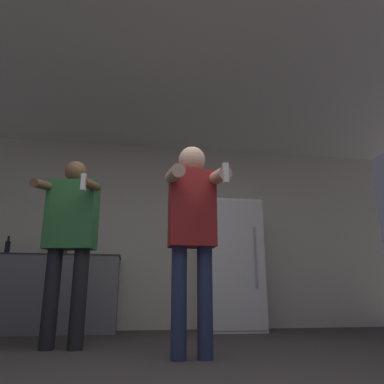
{
  "coord_description": "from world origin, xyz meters",
  "views": [
    {
      "loc": [
        -0.26,
        -2.01,
        0.43
      ],
      "look_at": [
        0.18,
        0.74,
        1.2
      ],
      "focal_mm": 35.0,
      "sensor_mm": 36.0,
      "label": 1
    }
  ],
  "objects_px": {
    "bottle_red_label": "(53,245)",
    "person_man_side": "(70,233)",
    "bottle_tall_gin": "(64,246)",
    "bottle_brown_liquor": "(7,247)",
    "refrigerator": "(230,265)",
    "person_woman_foreground": "(193,222)"
  },
  "relations": [
    {
      "from": "bottle_tall_gin",
      "to": "bottle_brown_liquor",
      "type": "distance_m",
      "value": 0.67
    },
    {
      "from": "bottle_brown_liquor",
      "to": "person_woman_foreground",
      "type": "bearing_deg",
      "value": -48.17
    },
    {
      "from": "bottle_tall_gin",
      "to": "refrigerator",
      "type": "bearing_deg",
      "value": -2.86
    },
    {
      "from": "bottle_tall_gin",
      "to": "person_woman_foreground",
      "type": "height_order",
      "value": "person_woman_foreground"
    },
    {
      "from": "bottle_tall_gin",
      "to": "person_man_side",
      "type": "xyz_separation_m",
      "value": [
        0.31,
        -1.52,
        -0.07
      ]
    },
    {
      "from": "bottle_brown_liquor",
      "to": "person_man_side",
      "type": "distance_m",
      "value": 1.81
    },
    {
      "from": "bottle_brown_liquor",
      "to": "person_woman_foreground",
      "type": "distance_m",
      "value": 2.94
    },
    {
      "from": "bottle_red_label",
      "to": "person_man_side",
      "type": "xyz_separation_m",
      "value": [
        0.44,
        -1.52,
        -0.08
      ]
    },
    {
      "from": "bottle_red_label",
      "to": "bottle_brown_liquor",
      "type": "distance_m",
      "value": 0.54
    },
    {
      "from": "bottle_tall_gin",
      "to": "person_woman_foreground",
      "type": "xyz_separation_m",
      "value": [
        1.3,
        -2.19,
        -0.07
      ]
    },
    {
      "from": "bottle_red_label",
      "to": "bottle_tall_gin",
      "type": "distance_m",
      "value": 0.13
    },
    {
      "from": "bottle_red_label",
      "to": "person_woman_foreground",
      "type": "bearing_deg",
      "value": -56.95
    },
    {
      "from": "refrigerator",
      "to": "person_woman_foreground",
      "type": "relative_size",
      "value": 1.04
    },
    {
      "from": "bottle_brown_liquor",
      "to": "refrigerator",
      "type": "bearing_deg",
      "value": -2.18
    },
    {
      "from": "refrigerator",
      "to": "bottle_brown_liquor",
      "type": "distance_m",
      "value": 2.8
    },
    {
      "from": "refrigerator",
      "to": "bottle_red_label",
      "type": "distance_m",
      "value": 2.27
    },
    {
      "from": "bottle_tall_gin",
      "to": "person_woman_foreground",
      "type": "relative_size",
      "value": 0.2
    },
    {
      "from": "bottle_red_label",
      "to": "bottle_tall_gin",
      "type": "bearing_deg",
      "value": 0.0
    },
    {
      "from": "bottle_tall_gin",
      "to": "bottle_brown_liquor",
      "type": "bearing_deg",
      "value": -180.0
    },
    {
      "from": "bottle_red_label",
      "to": "bottle_brown_liquor",
      "type": "xyz_separation_m",
      "value": [
        -0.54,
        0.0,
        -0.03
      ]
    },
    {
      "from": "person_woman_foreground",
      "to": "person_man_side",
      "type": "distance_m",
      "value": 1.19
    },
    {
      "from": "refrigerator",
      "to": "bottle_tall_gin",
      "type": "relative_size",
      "value": 5.14
    }
  ]
}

